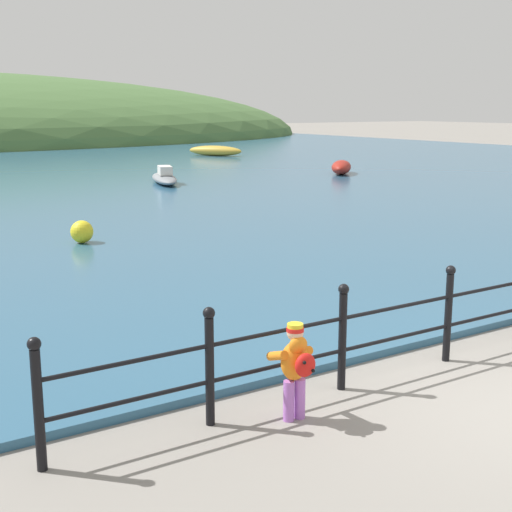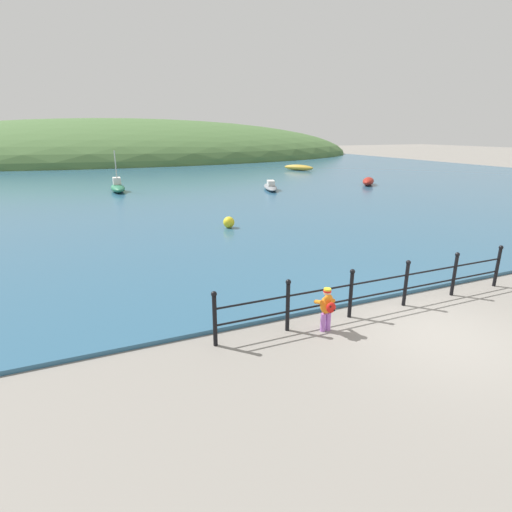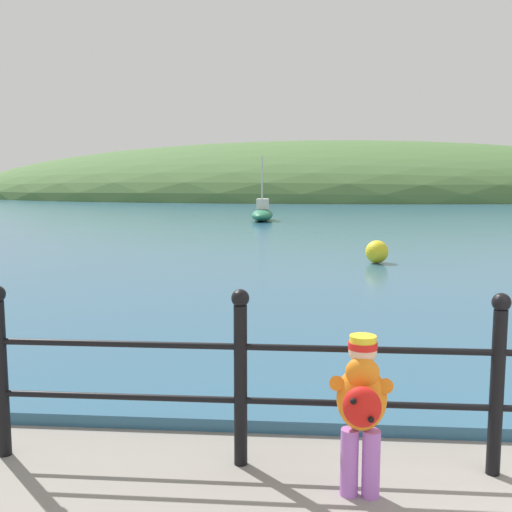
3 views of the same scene
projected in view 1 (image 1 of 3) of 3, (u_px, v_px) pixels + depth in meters
The scene contains 6 objects.
iron_railing at pixel (398, 322), 8.24m from camera, with size 8.45×0.12×1.21m.
child_in_coat at pixel (296, 363), 7.03m from camera, with size 0.40×0.54×1.00m.
boat_far_right at pixel (164, 178), 27.83m from camera, with size 1.93×3.65×0.70m.
boat_blue_hull at pixel (215, 151), 42.95m from camera, with size 2.61×3.45×0.61m.
boat_far_left at pixel (341, 167), 31.60m from camera, with size 2.33×2.42×0.61m.
mooring_buoy at pixel (82, 232), 15.78m from camera, with size 0.50×0.50×0.50m, color yellow.
Camera 1 is at (-6.17, -4.26, 3.10)m, focal length 50.00 mm.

